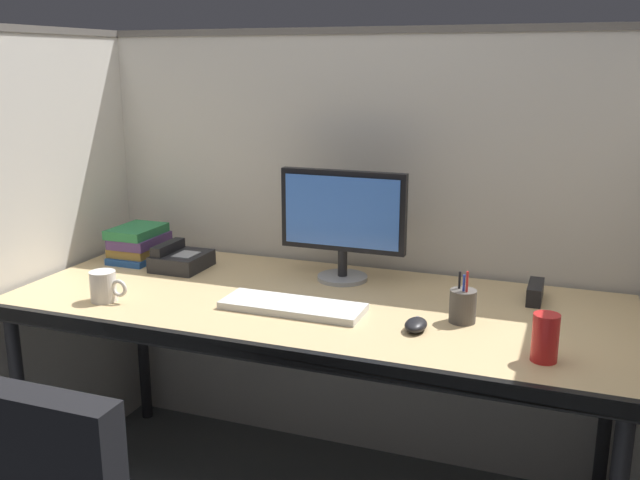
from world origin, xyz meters
The scene contains 12 objects.
cubicle_partition_rear centered at (0.00, 0.74, 0.79)m, with size 2.21×0.06×1.57m.
cubicle_partition_left centered at (-0.99, 0.20, 0.79)m, with size 0.06×1.41×1.57m.
desk centered at (0.00, 0.29, 0.69)m, with size 1.90×0.80×0.74m.
monitor_center centered at (0.02, 0.52, 0.96)m, with size 0.43×0.17×0.37m.
keyboard_main centered at (-0.03, 0.19, 0.75)m, with size 0.43×0.15×0.02m, color silver.
computer_mouse centered at (0.35, 0.15, 0.76)m, with size 0.06×0.10×0.04m.
book_stack centered at (-0.78, 0.50, 0.80)m, with size 0.16×0.23×0.12m.
coffee_mug centered at (-0.60, 0.06, 0.79)m, with size 0.13×0.08×0.09m.
desk_phone centered at (-0.57, 0.45, 0.77)m, with size 0.17×0.19×0.09m.
soda_can centered at (0.70, 0.07, 0.80)m, with size 0.07×0.07×0.12m, color red.
pen_cup centered at (0.46, 0.27, 0.79)m, with size 0.08×0.08×0.16m.
red_stapler centered at (0.64, 0.53, 0.77)m, with size 0.04×0.15×0.06m, color black.
Camera 1 is at (0.74, -1.64, 1.46)m, focal length 39.59 mm.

